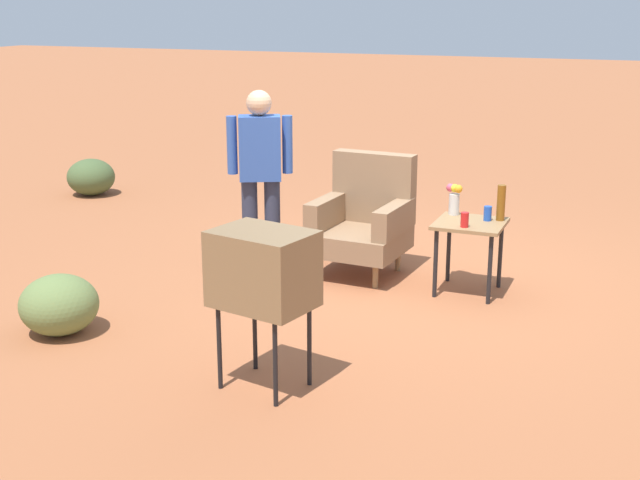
{
  "coord_description": "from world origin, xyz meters",
  "views": [
    {
      "loc": [
        2.13,
        -6.85,
        2.39
      ],
      "look_at": [
        -0.18,
        -1.18,
        0.65
      ],
      "focal_mm": 47.73,
      "sensor_mm": 36.0,
      "label": 1
    }
  ],
  "objects_px": {
    "soda_can_blue": "(488,213)",
    "bottle_tall_amber": "(501,203)",
    "side_table": "(470,232)",
    "armchair": "(364,219)",
    "tv_on_stand": "(263,270)",
    "flower_vase": "(454,198)",
    "person_standing": "(260,171)",
    "soda_can_red": "(465,220)"
  },
  "relations": [
    {
      "from": "soda_can_blue",
      "to": "bottle_tall_amber",
      "type": "height_order",
      "value": "bottle_tall_amber"
    },
    {
      "from": "side_table",
      "to": "bottle_tall_amber",
      "type": "height_order",
      "value": "bottle_tall_amber"
    },
    {
      "from": "armchair",
      "to": "soda_can_blue",
      "type": "xyz_separation_m",
      "value": [
        1.11,
        -0.09,
        0.17
      ]
    },
    {
      "from": "side_table",
      "to": "tv_on_stand",
      "type": "xyz_separation_m",
      "value": [
        -0.79,
        -2.28,
        0.26
      ]
    },
    {
      "from": "bottle_tall_amber",
      "to": "soda_can_blue",
      "type": "bearing_deg",
      "value": -153.43
    },
    {
      "from": "tv_on_stand",
      "to": "bottle_tall_amber",
      "type": "bearing_deg",
      "value": 67.49
    },
    {
      "from": "soda_can_blue",
      "to": "flower_vase",
      "type": "xyz_separation_m",
      "value": [
        -0.31,
        0.1,
        0.09
      ]
    },
    {
      "from": "bottle_tall_amber",
      "to": "tv_on_stand",
      "type": "bearing_deg",
      "value": -112.51
    },
    {
      "from": "side_table",
      "to": "person_standing",
      "type": "xyz_separation_m",
      "value": [
        -1.83,
        -0.18,
        0.42
      ]
    },
    {
      "from": "armchair",
      "to": "side_table",
      "type": "distance_m",
      "value": 1.01
    },
    {
      "from": "side_table",
      "to": "soda_can_red",
      "type": "bearing_deg",
      "value": -92.76
    },
    {
      "from": "armchair",
      "to": "person_standing",
      "type": "distance_m",
      "value": 1.02
    },
    {
      "from": "armchair",
      "to": "side_table",
      "type": "bearing_deg",
      "value": -10.77
    },
    {
      "from": "soda_can_blue",
      "to": "flower_vase",
      "type": "distance_m",
      "value": 0.34
    },
    {
      "from": "soda_can_red",
      "to": "soda_can_blue",
      "type": "bearing_deg",
      "value": 65.04
    },
    {
      "from": "armchair",
      "to": "soda_can_red",
      "type": "bearing_deg",
      "value": -20.58
    },
    {
      "from": "person_standing",
      "to": "soda_can_blue",
      "type": "xyz_separation_m",
      "value": [
        1.95,
        0.28,
        -0.27
      ]
    },
    {
      "from": "soda_can_blue",
      "to": "person_standing",
      "type": "bearing_deg",
      "value": -171.79
    },
    {
      "from": "bottle_tall_amber",
      "to": "flower_vase",
      "type": "distance_m",
      "value": 0.41
    },
    {
      "from": "person_standing",
      "to": "bottle_tall_amber",
      "type": "height_order",
      "value": "person_standing"
    },
    {
      "from": "tv_on_stand",
      "to": "soda_can_red",
      "type": "bearing_deg",
      "value": 69.63
    },
    {
      "from": "bottle_tall_amber",
      "to": "armchair",
      "type": "bearing_deg",
      "value": 178.01
    },
    {
      "from": "side_table",
      "to": "bottle_tall_amber",
      "type": "xyz_separation_m",
      "value": [
        0.22,
        0.15,
        0.24
      ]
    },
    {
      "from": "soda_can_blue",
      "to": "side_table",
      "type": "bearing_deg",
      "value": -140.92
    },
    {
      "from": "tv_on_stand",
      "to": "flower_vase",
      "type": "bearing_deg",
      "value": 76.36
    },
    {
      "from": "armchair",
      "to": "bottle_tall_amber",
      "type": "height_order",
      "value": "armchair"
    },
    {
      "from": "soda_can_red",
      "to": "flower_vase",
      "type": "height_order",
      "value": "flower_vase"
    },
    {
      "from": "side_table",
      "to": "tv_on_stand",
      "type": "bearing_deg",
      "value": -109.07
    },
    {
      "from": "soda_can_blue",
      "to": "armchair",
      "type": "bearing_deg",
      "value": 175.36
    },
    {
      "from": "side_table",
      "to": "person_standing",
      "type": "bearing_deg",
      "value": -174.28
    },
    {
      "from": "side_table",
      "to": "soda_can_red",
      "type": "height_order",
      "value": "soda_can_red"
    },
    {
      "from": "armchair",
      "to": "flower_vase",
      "type": "height_order",
      "value": "armchair"
    },
    {
      "from": "tv_on_stand",
      "to": "bottle_tall_amber",
      "type": "distance_m",
      "value": 2.63
    },
    {
      "from": "tv_on_stand",
      "to": "person_standing",
      "type": "bearing_deg",
      "value": 116.41
    },
    {
      "from": "tv_on_stand",
      "to": "soda_can_blue",
      "type": "height_order",
      "value": "tv_on_stand"
    },
    {
      "from": "side_table",
      "to": "bottle_tall_amber",
      "type": "bearing_deg",
      "value": 33.97
    },
    {
      "from": "soda_can_blue",
      "to": "bottle_tall_amber",
      "type": "bearing_deg",
      "value": 26.57
    },
    {
      "from": "side_table",
      "to": "tv_on_stand",
      "type": "height_order",
      "value": "tv_on_stand"
    },
    {
      "from": "tv_on_stand",
      "to": "bottle_tall_amber",
      "type": "height_order",
      "value": "tv_on_stand"
    },
    {
      "from": "side_table",
      "to": "flower_vase",
      "type": "height_order",
      "value": "flower_vase"
    },
    {
      "from": "tv_on_stand",
      "to": "soda_can_blue",
      "type": "distance_m",
      "value": 2.55
    },
    {
      "from": "side_table",
      "to": "soda_can_red",
      "type": "relative_size",
      "value": 5.01
    }
  ]
}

